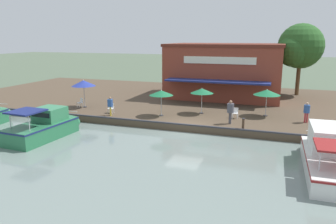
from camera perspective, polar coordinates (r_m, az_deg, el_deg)
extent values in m
plane|color=#4C5B47|center=(24.85, 2.95, -3.70)|extent=(220.00, 220.00, 0.00)
cube|color=#4C3D2D|center=(35.18, 8.01, 1.64)|extent=(22.00, 56.00, 0.60)
cube|color=#2D2D33|center=(24.77, 3.03, -2.19)|extent=(0.20, 50.40, 0.10)
cube|color=brown|center=(36.95, 9.92, 6.91)|extent=(7.89, 11.94, 5.51)
cube|color=#5C271C|center=(36.78, 10.09, 11.41)|extent=(8.05, 12.18, 0.30)
cube|color=navy|center=(32.27, 8.45, 5.29)|extent=(1.80, 10.15, 0.16)
cube|color=silver|center=(32.91, 8.85, 8.88)|extent=(0.08, 7.17, 0.70)
cylinder|color=#B7B7B7|center=(28.50, 5.88, 1.77)|extent=(0.06, 0.06, 2.05)
cylinder|color=#2D2D33|center=(28.71, 5.84, -0.18)|extent=(0.36, 0.36, 0.06)
cone|color=#19663D|center=(28.33, 5.93, 3.69)|extent=(1.97, 1.97, 0.41)
cone|color=silver|center=(28.33, 5.93, 3.73)|extent=(1.22, 1.22, 0.33)
sphere|color=silver|center=(28.30, 5.94, 4.10)|extent=(0.08, 0.08, 0.08)
cylinder|color=#B7B7B7|center=(28.60, 16.72, 1.37)|extent=(0.06, 0.06, 2.09)
cylinder|color=#2D2D33|center=(28.81, 16.59, -0.61)|extent=(0.36, 0.36, 0.06)
cone|color=#19663D|center=(28.43, 16.85, 3.31)|extent=(2.20, 2.20, 0.45)
cone|color=silver|center=(28.42, 16.85, 3.35)|extent=(1.36, 1.36, 0.36)
sphere|color=silver|center=(28.39, 16.88, 3.75)|extent=(0.08, 0.08, 0.08)
cylinder|color=#B7B7B7|center=(31.87, -14.38, 2.92)|extent=(0.06, 0.06, 2.38)
cylinder|color=#2D2D33|center=(32.09, -14.27, 0.88)|extent=(0.36, 0.36, 0.06)
cone|color=navy|center=(31.71, -14.49, 4.89)|extent=(2.23, 2.23, 0.54)
cone|color=white|center=(31.71, -14.50, 4.92)|extent=(1.38, 1.38, 0.44)
sphere|color=white|center=(31.67, -14.52, 5.38)|extent=(0.08, 0.08, 0.08)
cylinder|color=#B7B7B7|center=(27.47, -1.18, 1.40)|extent=(0.06, 0.06, 2.03)
cylinder|color=#2D2D33|center=(27.68, -1.17, -0.60)|extent=(0.36, 0.36, 0.06)
cone|color=#19663D|center=(27.30, -1.19, 3.36)|extent=(2.00, 2.00, 0.42)
cone|color=silver|center=(27.29, -1.19, 3.40)|extent=(1.24, 1.24, 0.33)
sphere|color=silver|center=(27.26, -1.19, 3.79)|extent=(0.08, 0.08, 0.08)
cube|color=white|center=(31.90, -15.21, 1.09)|extent=(0.05, 0.05, 0.42)
cube|color=white|center=(32.24, -15.56, 1.19)|extent=(0.05, 0.05, 0.42)
cube|color=white|center=(32.09, -14.59, 1.19)|extent=(0.05, 0.05, 0.42)
cube|color=white|center=(32.43, -14.94, 1.29)|extent=(0.05, 0.05, 0.42)
cube|color=white|center=(32.12, -15.10, 1.56)|extent=(0.59, 0.59, 0.05)
cube|color=white|center=(32.18, -14.81, 2.01)|extent=(0.23, 0.41, 0.40)
cube|color=white|center=(24.99, 26.06, -3.00)|extent=(0.04, 0.04, 0.42)
cube|color=white|center=(24.89, 25.17, -2.97)|extent=(0.04, 0.04, 0.42)
cube|color=white|center=(25.37, 25.85, -2.76)|extent=(0.04, 0.04, 0.42)
cube|color=white|center=(25.27, 24.97, -2.73)|extent=(0.04, 0.04, 0.42)
cube|color=white|center=(25.08, 25.56, -2.39)|extent=(0.49, 0.49, 0.05)
cube|color=white|center=(25.21, 25.51, -1.78)|extent=(0.10, 0.44, 0.40)
cube|color=white|center=(28.79, -9.70, 0.11)|extent=(0.05, 0.05, 0.42)
cube|color=white|center=(28.93, -10.44, 0.15)|extent=(0.05, 0.05, 0.42)
cube|color=white|center=(29.16, -9.43, 0.29)|extent=(0.05, 0.05, 0.42)
cube|color=white|center=(29.30, -10.17, 0.32)|extent=(0.05, 0.05, 0.42)
cube|color=white|center=(29.00, -9.95, 0.63)|extent=(0.50, 0.50, 0.05)
cube|color=white|center=(29.14, -9.83, 1.14)|extent=(0.11, 0.44, 0.40)
cube|color=white|center=(27.11, 11.95, -0.78)|extent=(0.04, 0.04, 0.42)
cube|color=white|center=(27.16, 11.11, -0.72)|extent=(0.04, 0.04, 0.42)
cube|color=white|center=(27.50, 12.05, -0.59)|extent=(0.04, 0.04, 0.42)
cube|color=white|center=(27.54, 11.22, -0.53)|extent=(0.04, 0.04, 0.42)
cube|color=white|center=(27.28, 11.60, -0.22)|extent=(0.45, 0.45, 0.05)
cube|color=white|center=(27.42, 11.68, 0.33)|extent=(0.05, 0.44, 0.40)
cylinder|color=#4C4C56|center=(25.58, 10.68, -1.01)|extent=(0.13, 0.13, 0.89)
cylinder|color=#4C4C56|center=(25.42, 10.83, -1.10)|extent=(0.13, 0.13, 0.89)
cylinder|color=#4C4C56|center=(25.32, 10.83, 0.69)|extent=(0.52, 0.52, 0.70)
sphere|color=#9E7051|center=(25.23, 10.88, 1.74)|extent=(0.24, 0.24, 0.24)
cylinder|color=gold|center=(28.18, -9.99, 0.20)|extent=(0.13, 0.13, 0.79)
cylinder|color=gold|center=(28.02, -9.99, 0.13)|extent=(0.13, 0.13, 0.79)
cylinder|color=#2D5193|center=(27.95, -10.04, 1.57)|extent=(0.46, 0.46, 0.62)
sphere|color=#9E7051|center=(27.88, -10.08, 2.42)|extent=(0.21, 0.21, 0.21)
cylinder|color=#B23338|center=(27.59, 22.74, -0.90)|extent=(0.13, 0.13, 0.78)
cylinder|color=#B23338|center=(27.61, 23.07, -0.92)|extent=(0.13, 0.13, 0.78)
cylinder|color=#2D5193|center=(27.45, 23.03, 0.50)|extent=(0.45, 0.45, 0.62)
sphere|color=tan|center=(27.38, 23.11, 1.34)|extent=(0.21, 0.21, 0.21)
cube|color=white|center=(19.38, 26.76, -8.26)|extent=(6.88, 2.84, 0.95)
ellipsoid|color=white|center=(22.58, 25.57, -5.23)|extent=(2.46, 2.62, 0.95)
cube|color=maroon|center=(19.25, 26.88, -7.16)|extent=(6.96, 2.88, 0.10)
cube|color=white|center=(20.17, 26.61, -4.07)|extent=(3.14, 2.23, 1.30)
cylinder|color=silver|center=(16.82, 24.94, -7.54)|extent=(0.05, 0.05, 1.07)
cylinder|color=silver|center=(22.64, 25.67, -3.15)|extent=(0.08, 2.18, 0.04)
cube|color=#287047|center=(24.78, -21.13, -3.09)|extent=(5.38, 2.63, 1.12)
ellipsoid|color=#287047|center=(26.66, -17.28, -1.71)|extent=(1.98, 2.32, 1.12)
cube|color=navy|center=(24.66, -21.22, -2.02)|extent=(5.44, 2.67, 0.10)
cube|color=#337A51|center=(25.18, -19.88, -0.31)|extent=(1.97, 1.97, 0.95)
cube|color=black|center=(24.51, -21.33, -0.49)|extent=(0.15, 1.63, 0.33)
cube|color=navy|center=(23.55, -23.51, 0.09)|extent=(2.14, 2.09, 0.10)
cylinder|color=silver|center=(22.68, -23.04, -1.77)|extent=(0.05, 0.05, 1.11)
cylinder|color=silver|center=(23.86, -25.80, -1.34)|extent=(0.05, 0.05, 1.11)
cylinder|color=silver|center=(26.62, -17.11, 0.19)|extent=(0.15, 1.86, 0.04)
cylinder|color=#473323|center=(24.13, 12.96, -2.07)|extent=(0.18, 0.18, 0.79)
cylinder|color=#2D2D33|center=(24.03, 13.01, -1.12)|extent=(0.22, 0.22, 0.04)
cylinder|color=brown|center=(40.34, 21.68, 5.35)|extent=(0.44, 0.44, 3.65)
sphere|color=#285623|center=(40.08, 22.12, 10.59)|extent=(4.99, 4.99, 4.99)
sphere|color=#285623|center=(39.07, 21.01, 9.91)|extent=(3.50, 3.50, 3.50)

